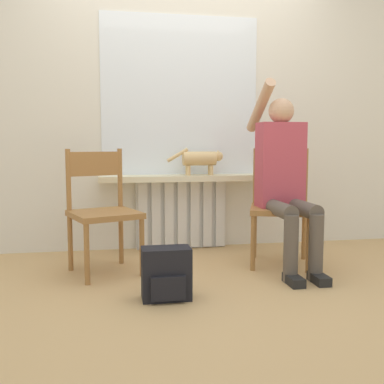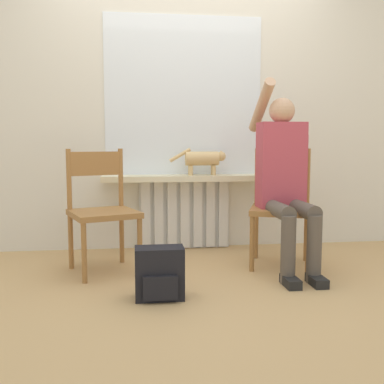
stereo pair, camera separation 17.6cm
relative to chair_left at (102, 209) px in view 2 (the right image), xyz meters
name	(u,v)px [view 2 (the right image)]	position (x,y,z in m)	size (l,w,h in m)	color
ground_plane	(204,288)	(0.68, -0.51, -0.46)	(12.00, 12.00, 0.00)	tan
wall_with_window	(183,96)	(0.68, 0.72, 0.89)	(7.00, 0.06, 2.70)	silver
radiator	(184,214)	(0.68, 0.65, -0.16)	(0.80, 0.08, 0.61)	silver
windowsill	(185,178)	(0.68, 0.57, 0.17)	(1.43, 0.25, 0.05)	beige
window_glass	(184,96)	(0.68, 0.69, 0.89)	(1.38, 0.01, 1.38)	white
chair_left	(102,209)	(0.00, 0.00, 0.00)	(0.57, 0.57, 0.89)	#9E6B38
chair_right	(281,205)	(1.35, 0.00, 0.00)	(0.57, 0.57, 0.89)	#9E6B38
person	(285,175)	(1.34, -0.11, 0.24)	(0.36, 1.00, 1.41)	brown
cat	(203,159)	(0.83, 0.53, 0.34)	(0.49, 0.12, 0.24)	#DBB77A
backpack	(160,274)	(0.38, -0.66, -0.31)	(0.29, 0.19, 0.31)	black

